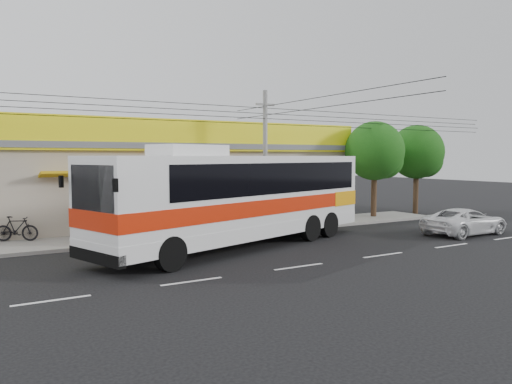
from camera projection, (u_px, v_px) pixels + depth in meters
ground at (261, 255)px, 19.38m from camera, size 120.00×120.00×0.00m
sidewalk at (198, 233)px, 24.52m from camera, size 30.00×3.20×0.15m
lane_markings at (299, 267)px, 17.23m from camera, size 50.00×0.12×0.01m
storefront_building at (159, 182)px, 29.11m from camera, size 22.60×9.20×5.70m
coach_bus at (244, 193)px, 20.99m from camera, size 13.99×7.01×4.24m
motorbike_red at (136, 228)px, 21.68m from camera, size 2.24×1.32×1.11m
motorbike_dark at (17, 229)px, 21.54m from camera, size 1.85×1.23×1.09m
white_car at (465, 221)px, 24.37m from camera, size 4.65×2.24×1.28m
utility_pole at (265, 115)px, 25.37m from camera, size 34.00×14.00×7.17m
tree_near at (418, 154)px, 32.89m from camera, size 3.56×3.56×5.90m
tree_far at (377, 153)px, 30.38m from camera, size 3.59×3.59×5.96m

